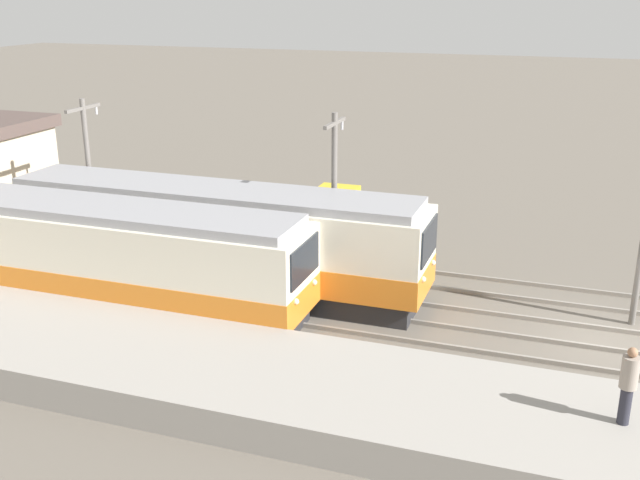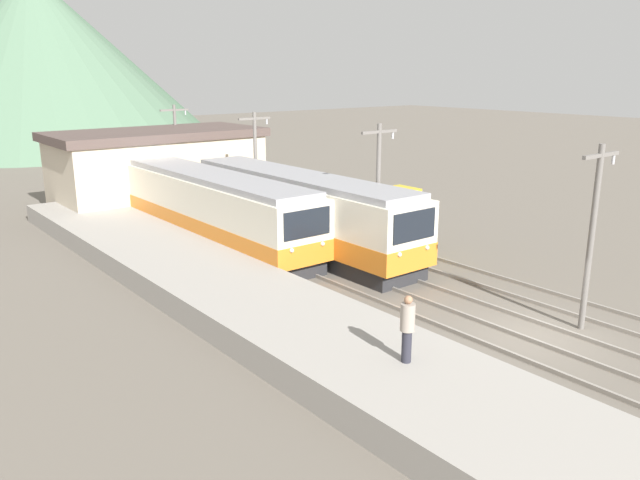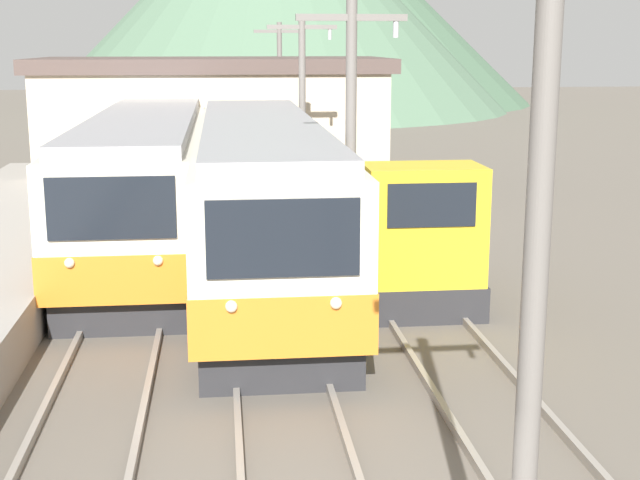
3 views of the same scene
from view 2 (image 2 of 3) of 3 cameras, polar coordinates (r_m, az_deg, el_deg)
The scene contains 15 objects.
ground_plane at distance 21.48m, azimuth 18.94°, elevation -8.23°, with size 200.00×200.00×0.00m, color #665E54.
platform_left at distance 16.75m, azimuth 7.07°, elevation -12.59°, with size 4.50×54.00×0.93m, color gray.
track_left at distance 19.45m, azimuth 14.72°, elevation -10.16°, with size 1.54×60.00×0.14m.
track_center at distance 21.61m, azimuth 19.25°, elevation -7.91°, with size 1.54×60.00×0.14m.
track_right at distance 24.06m, azimuth 23.13°, elevation -5.93°, with size 1.54×60.00×0.14m.
commuter_train_left at distance 30.75m, azimuth -9.72°, elevation 2.58°, with size 2.84×15.13×3.52m.
commuter_train_center at distance 29.64m, azimuth -2.04°, elevation 2.40°, with size 2.84×15.03×3.61m.
shunting_locomotive at distance 30.10m, azimuth 4.89°, elevation 1.63°, with size 2.40×4.58×3.00m.
catenary_mast_near at distance 21.57m, azimuth 23.64°, elevation 0.81°, with size 2.00×0.20×6.09m.
catenary_mast_mid at distance 27.36m, azimuth 5.35°, elevation 4.85°, with size 2.00×0.20×6.09m.
catenary_mast_far at distance 34.98m, azimuth -5.90°, elevation 7.09°, with size 2.00×0.20×6.09m.
catenary_mast_distant at distance 43.49m, azimuth -12.99°, elevation 8.36°, with size 2.00×0.20×6.09m.
person_on_platform at distance 16.27m, azimuth 7.99°, elevation -7.80°, with size 0.38×0.38×1.83m.
station_building at distance 40.07m, azimuth -14.58°, elevation 6.35°, with size 12.60×6.30×4.77m.
mountain_backdrop at distance 84.77m, azimuth -24.37°, elevation 14.94°, with size 42.65×49.12×20.06m.
Camera 2 is at (-16.99, -10.24, 8.24)m, focal length 35.00 mm.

